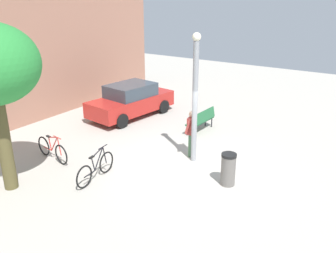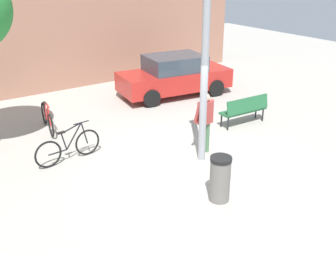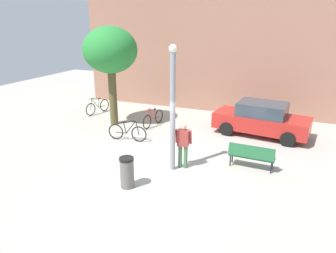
# 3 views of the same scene
# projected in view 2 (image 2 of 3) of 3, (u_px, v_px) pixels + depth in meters

# --- Properties ---
(ground_plane) EXTENTS (36.00, 36.00, 0.00)m
(ground_plane) POSITION_uv_depth(u_px,v_px,m) (183.00, 161.00, 10.21)
(ground_plane) COLOR #A8A399
(building_facade) EXTENTS (16.39, 2.00, 6.70)m
(building_facade) POSITION_uv_depth(u_px,v_px,m) (53.00, 1.00, 15.52)
(building_facade) COLOR #9E6B56
(building_facade) RESTS_ON ground_plane
(lamppost) EXTENTS (0.28, 0.28, 4.36)m
(lamppost) POSITION_uv_depth(u_px,v_px,m) (205.00, 71.00, 9.43)
(lamppost) COLOR gray
(lamppost) RESTS_ON ground_plane
(person_by_lamppost) EXTENTS (0.62, 0.35, 1.67)m
(person_by_lamppost) POSITION_uv_depth(u_px,v_px,m) (205.00, 119.00, 10.32)
(person_by_lamppost) COLOR #47704C
(person_by_lamppost) RESTS_ON ground_plane
(park_bench) EXTENTS (1.62, 0.55, 0.92)m
(park_bench) POSITION_uv_depth(u_px,v_px,m) (245.00, 108.00, 12.30)
(park_bench) COLOR #236038
(park_bench) RESTS_ON ground_plane
(bicycle_red) EXTENTS (0.31, 1.80, 0.97)m
(bicycle_red) POSITION_uv_depth(u_px,v_px,m) (47.00, 119.00, 11.94)
(bicycle_red) COLOR black
(bicycle_red) RESTS_ON ground_plane
(bicycle_black) EXTENTS (1.81, 0.24, 0.97)m
(bicycle_black) POSITION_uv_depth(u_px,v_px,m) (69.00, 147.00, 10.10)
(bicycle_black) COLOR black
(bicycle_black) RESTS_ON ground_plane
(parked_car_red) EXTENTS (4.38, 2.24, 1.55)m
(parked_car_red) POSITION_uv_depth(u_px,v_px,m) (174.00, 76.00, 14.98)
(parked_car_red) COLOR #AD231E
(parked_car_red) RESTS_ON ground_plane
(trash_bin) EXTENTS (0.46, 0.46, 1.02)m
(trash_bin) POSITION_uv_depth(u_px,v_px,m) (220.00, 179.00, 8.38)
(trash_bin) COLOR #66605B
(trash_bin) RESTS_ON ground_plane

